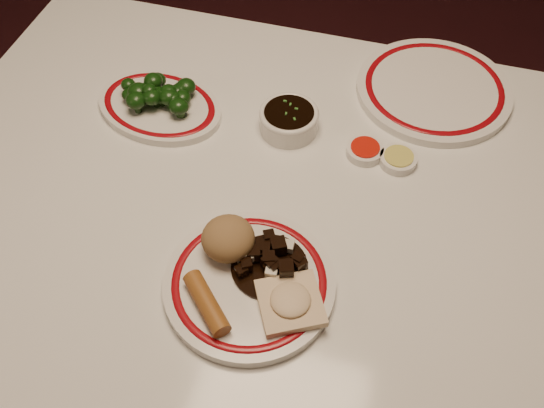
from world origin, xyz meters
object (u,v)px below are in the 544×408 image
(rice_mound, at_px, (228,238))
(main_plate, at_px, (249,283))
(spring_roll, at_px, (207,303))
(fried_wonton, at_px, (290,302))
(dining_table, at_px, (262,229))
(stirfry_heap, at_px, (267,260))
(broccoli_plate, at_px, (160,106))
(soy_bowl, at_px, (289,121))
(broccoli_pile, at_px, (158,93))

(rice_mound, bearing_deg, main_plate, -44.26)
(spring_roll, bearing_deg, fried_wonton, -27.27)
(main_plate, xyz_separation_m, rice_mound, (-0.04, 0.04, 0.04))
(dining_table, distance_m, stirfry_heap, 0.19)
(stirfry_heap, distance_m, broccoli_plate, 0.40)
(spring_roll, bearing_deg, rice_mound, 45.94)
(spring_roll, bearing_deg, soy_bowl, 42.83)
(spring_roll, xyz_separation_m, broccoli_plate, (-0.23, 0.37, -0.02))
(broccoli_plate, distance_m, broccoli_pile, 0.03)
(rice_mound, bearing_deg, broccoli_plate, 129.95)
(dining_table, relative_size, fried_wonton, 10.22)
(broccoli_plate, bearing_deg, rice_mound, -50.05)
(stirfry_heap, bearing_deg, dining_table, 110.48)
(spring_roll, height_order, soy_bowl, spring_roll)
(broccoli_plate, bearing_deg, spring_roll, -58.52)
(broccoli_pile, relative_size, soy_bowl, 1.37)
(rice_mound, distance_m, soy_bowl, 0.29)
(dining_table, distance_m, soy_bowl, 0.20)
(spring_roll, xyz_separation_m, fried_wonton, (0.11, 0.04, -0.00))
(fried_wonton, xyz_separation_m, stirfry_heap, (-0.05, 0.06, 0.00))
(spring_roll, height_order, fried_wonton, spring_roll)
(dining_table, distance_m, broccoli_pile, 0.31)
(rice_mound, height_order, stirfry_heap, rice_mound)
(dining_table, distance_m, rice_mound, 0.19)
(broccoli_plate, bearing_deg, dining_table, -31.44)
(dining_table, height_order, fried_wonton, fried_wonton)
(spring_roll, distance_m, fried_wonton, 0.12)
(spring_roll, relative_size, broccoli_plate, 0.37)
(main_plate, distance_m, broccoli_pile, 0.41)
(dining_table, height_order, spring_roll, spring_roll)
(dining_table, height_order, main_plate, main_plate)
(fried_wonton, xyz_separation_m, broccoli_pile, (-0.33, 0.34, 0.01))
(soy_bowl, bearing_deg, dining_table, -90.95)
(main_plate, bearing_deg, rice_mound, 135.74)
(rice_mound, relative_size, soy_bowl, 0.77)
(fried_wonton, bearing_deg, dining_table, 117.69)
(dining_table, relative_size, broccoli_plate, 4.47)
(dining_table, distance_m, main_plate, 0.20)
(main_plate, relative_size, soy_bowl, 3.02)
(main_plate, height_order, soy_bowl, soy_bowl)
(spring_roll, relative_size, stirfry_heap, 0.88)
(stirfry_heap, xyz_separation_m, broccoli_plate, (-0.29, 0.28, -0.02))
(broccoli_pile, bearing_deg, broccoli_plate, -125.87)
(rice_mound, bearing_deg, soy_bowl, 86.79)
(soy_bowl, bearing_deg, fried_wonton, -74.70)
(broccoli_plate, bearing_deg, stirfry_heap, -44.03)
(dining_table, bearing_deg, broccoli_pile, 148.02)
(main_plate, distance_m, broccoli_plate, 0.41)
(dining_table, xyz_separation_m, broccoli_plate, (-0.24, 0.15, 0.10))
(stirfry_heap, bearing_deg, broccoli_plate, 135.97)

